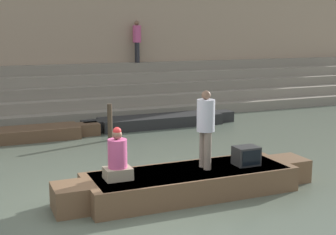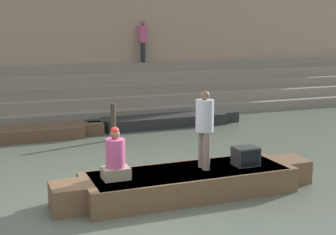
{
  "view_description": "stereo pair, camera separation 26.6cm",
  "coord_description": "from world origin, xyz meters",
  "px_view_note": "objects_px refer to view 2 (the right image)",
  "views": [
    {
      "loc": [
        -2.56,
        -8.4,
        3.35
      ],
      "look_at": [
        1.46,
        1.17,
        1.41
      ],
      "focal_mm": 50.0,
      "sensor_mm": 36.0,
      "label": 1
    },
    {
      "loc": [
        -2.31,
        -8.5,
        3.35
      ],
      "look_at": [
        1.46,
        1.17,
        1.41
      ],
      "focal_mm": 50.0,
      "sensor_mm": 36.0,
      "label": 2
    }
  ],
  "objects_px": {
    "person_standing": "(205,124)",
    "person_on_steps": "(143,38)",
    "rowboat_main": "(189,182)",
    "person_rowing": "(115,159)",
    "moored_boat_shore": "(3,135)",
    "moored_boat_distant": "(165,121)",
    "mooring_post": "(113,122)",
    "tv_set": "(246,156)"
  },
  "relations": [
    {
      "from": "moored_boat_distant",
      "to": "person_standing",
      "type": "bearing_deg",
      "value": -107.99
    },
    {
      "from": "moored_boat_shore",
      "to": "mooring_post",
      "type": "relative_size",
      "value": 5.45
    },
    {
      "from": "person_rowing",
      "to": "person_on_steps",
      "type": "distance_m",
      "value": 11.72
    },
    {
      "from": "mooring_post",
      "to": "person_rowing",
      "type": "bearing_deg",
      "value": -104.18
    },
    {
      "from": "person_rowing",
      "to": "tv_set",
      "type": "height_order",
      "value": "person_rowing"
    },
    {
      "from": "rowboat_main",
      "to": "person_standing",
      "type": "height_order",
      "value": "person_standing"
    },
    {
      "from": "person_standing",
      "to": "moored_boat_distant",
      "type": "distance_m",
      "value": 7.04
    },
    {
      "from": "rowboat_main",
      "to": "person_on_steps",
      "type": "bearing_deg",
      "value": 77.07
    },
    {
      "from": "person_rowing",
      "to": "person_standing",
      "type": "bearing_deg",
      "value": 0.56
    },
    {
      "from": "moored_boat_shore",
      "to": "person_standing",
      "type": "bearing_deg",
      "value": -59.33
    },
    {
      "from": "person_standing",
      "to": "tv_set",
      "type": "xyz_separation_m",
      "value": [
        0.92,
        -0.13,
        -0.74
      ]
    },
    {
      "from": "mooring_post",
      "to": "person_on_steps",
      "type": "xyz_separation_m",
      "value": [
        2.78,
        5.44,
        2.44
      ]
    },
    {
      "from": "rowboat_main",
      "to": "person_rowing",
      "type": "height_order",
      "value": "person_rowing"
    },
    {
      "from": "tv_set",
      "to": "mooring_post",
      "type": "bearing_deg",
      "value": 105.19
    },
    {
      "from": "person_standing",
      "to": "person_rowing",
      "type": "xyz_separation_m",
      "value": [
        -1.9,
        -0.01,
        -0.54
      ]
    },
    {
      "from": "person_rowing",
      "to": "moored_boat_shore",
      "type": "xyz_separation_m",
      "value": [
        -1.87,
        6.36,
        -0.71
      ]
    },
    {
      "from": "person_rowing",
      "to": "moored_boat_distant",
      "type": "distance_m",
      "value": 7.66
    },
    {
      "from": "person_standing",
      "to": "person_on_steps",
      "type": "distance_m",
      "value": 11.1
    },
    {
      "from": "moored_boat_shore",
      "to": "person_on_steps",
      "type": "relative_size",
      "value": 3.5
    },
    {
      "from": "rowboat_main",
      "to": "moored_boat_shore",
      "type": "distance_m",
      "value": 7.23
    },
    {
      "from": "person_standing",
      "to": "person_on_steps",
      "type": "bearing_deg",
      "value": 87.11
    },
    {
      "from": "moored_boat_shore",
      "to": "mooring_post",
      "type": "bearing_deg",
      "value": -17.79
    },
    {
      "from": "moored_boat_distant",
      "to": "mooring_post",
      "type": "height_order",
      "value": "mooring_post"
    },
    {
      "from": "person_standing",
      "to": "person_rowing",
      "type": "height_order",
      "value": "person_standing"
    },
    {
      "from": "person_standing",
      "to": "mooring_post",
      "type": "bearing_deg",
      "value": 104.74
    },
    {
      "from": "tv_set",
      "to": "moored_boat_shore",
      "type": "xyz_separation_m",
      "value": [
        -4.69,
        6.48,
        -0.51
      ]
    },
    {
      "from": "tv_set",
      "to": "moored_boat_distant",
      "type": "relative_size",
      "value": 0.09
    },
    {
      "from": "moored_boat_distant",
      "to": "mooring_post",
      "type": "bearing_deg",
      "value": -151.99
    },
    {
      "from": "moored_boat_distant",
      "to": "moored_boat_shore",
      "type": "bearing_deg",
      "value": -179.96
    },
    {
      "from": "person_rowing",
      "to": "moored_boat_shore",
      "type": "distance_m",
      "value": 6.67
    },
    {
      "from": "moored_boat_distant",
      "to": "person_on_steps",
      "type": "height_order",
      "value": "person_on_steps"
    },
    {
      "from": "person_rowing",
      "to": "mooring_post",
      "type": "relative_size",
      "value": 0.9
    },
    {
      "from": "person_rowing",
      "to": "moored_boat_distant",
      "type": "relative_size",
      "value": 0.18
    },
    {
      "from": "tv_set",
      "to": "moored_boat_shore",
      "type": "relative_size",
      "value": 0.08
    },
    {
      "from": "person_standing",
      "to": "person_on_steps",
      "type": "relative_size",
      "value": 0.92
    },
    {
      "from": "tv_set",
      "to": "mooring_post",
      "type": "distance_m",
      "value": 5.64
    },
    {
      "from": "person_rowing",
      "to": "person_on_steps",
      "type": "xyz_separation_m",
      "value": [
        4.13,
        10.76,
        2.1
      ]
    },
    {
      "from": "moored_boat_distant",
      "to": "mooring_post",
      "type": "relative_size",
      "value": 4.94
    },
    {
      "from": "moored_boat_shore",
      "to": "moored_boat_distant",
      "type": "height_order",
      "value": "same"
    },
    {
      "from": "moored_boat_distant",
      "to": "mooring_post",
      "type": "distance_m",
      "value": 2.68
    },
    {
      "from": "mooring_post",
      "to": "person_on_steps",
      "type": "distance_m",
      "value": 6.58
    },
    {
      "from": "moored_boat_distant",
      "to": "person_on_steps",
      "type": "distance_m",
      "value": 4.95
    }
  ]
}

